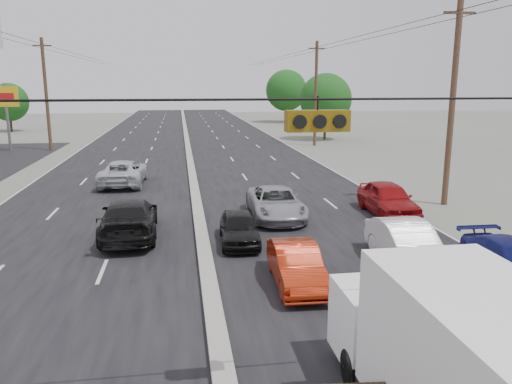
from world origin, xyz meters
TOP-DOWN VIEW (x-y plane):
  - road_surface at (0.00, 30.00)m, footprint 20.00×160.00m
  - center_median at (0.00, 30.00)m, footprint 0.50×160.00m
  - utility_pole_left_c at (-12.50, 40.00)m, footprint 1.60×0.30m
  - utility_pole_right_b at (12.50, 15.00)m, footprint 1.60×0.30m
  - utility_pole_right_c at (12.50, 40.00)m, footprint 1.60×0.30m
  - traffic_signals at (1.40, 0.00)m, footprint 25.00×0.30m
  - pole_sign_far at (-16.00, 40.00)m, footprint 2.20×0.25m
  - tree_left_far at (-22.00, 60.00)m, footprint 4.80×4.80m
  - tree_right_mid at (15.00, 45.00)m, footprint 5.60×5.60m
  - tree_right_far at (16.00, 70.00)m, footprint 6.40×6.40m
  - box_truck at (3.50, -1.49)m, footprint 2.24×6.24m
  - red_sedan at (2.64, 5.99)m, footprint 1.48×3.87m
  - queue_car_a at (1.40, 10.29)m, footprint 1.60×3.65m
  - queue_car_b at (6.70, 7.05)m, footprint 1.77×4.52m
  - queue_car_c at (3.50, 13.73)m, footprint 2.39×5.00m
  - queue_car_e at (8.76, 13.43)m, footprint 1.97×4.59m
  - oncoming_near at (-2.84, 11.79)m, footprint 2.33×5.41m
  - oncoming_far at (-4.19, 22.64)m, footprint 2.69×5.50m

SIDE VIEW (x-z plane):
  - road_surface at x=0.00m, z-range -0.01..0.01m
  - center_median at x=0.00m, z-range 0.00..0.20m
  - queue_car_a at x=1.40m, z-range 0.00..1.22m
  - red_sedan at x=2.64m, z-range 0.00..1.26m
  - queue_car_c at x=3.50m, z-range 0.00..1.38m
  - queue_car_b at x=6.70m, z-range 0.00..1.47m
  - oncoming_far at x=-4.19m, z-range 0.00..1.51m
  - queue_car_e at x=8.76m, z-range 0.00..1.55m
  - oncoming_near at x=-2.84m, z-range 0.00..1.55m
  - box_truck at x=3.50m, z-range 0.04..3.20m
  - tree_left_far at x=-22.00m, z-range 0.66..6.78m
  - tree_right_mid at x=15.00m, z-range 0.77..7.91m
  - pole_sign_far at x=-16.00m, z-range 1.41..7.41m
  - tree_right_far at x=16.00m, z-range 0.88..9.04m
  - utility_pole_left_c at x=-12.50m, z-range 0.11..10.11m
  - utility_pole_right_b at x=12.50m, z-range 0.11..10.11m
  - utility_pole_right_c at x=12.50m, z-range 0.11..10.11m
  - traffic_signals at x=1.40m, z-range 5.22..5.77m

